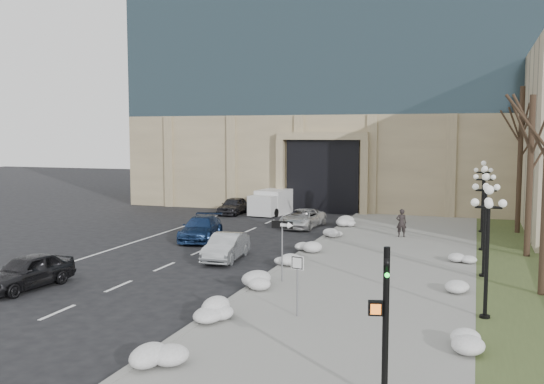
{
  "coord_description": "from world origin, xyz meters",
  "views": [
    {
      "loc": [
        7.86,
        -15.94,
        6.54
      ],
      "look_at": [
        -2.12,
        13.56,
        3.5
      ],
      "focal_mm": 40.0,
      "sensor_mm": 36.0,
      "label": 1
    }
  ],
  "objects_px": {
    "lamppost_d": "(483,187)",
    "car_b": "(226,247)",
    "one_way_sign": "(286,232)",
    "lamppost_b": "(485,211)",
    "box_truck": "(276,202)",
    "lamppost_c": "(484,197)",
    "car_c": "(201,228)",
    "car_d": "(303,218)",
    "traffic_signal": "(384,329)",
    "pedestrian": "(401,223)",
    "car_e": "(233,206)",
    "keep_sign": "(297,273)",
    "lamppost_a": "(488,234)",
    "car_a": "(27,271)"
  },
  "relations": [
    {
      "from": "lamppost_a",
      "to": "lamppost_c",
      "type": "bearing_deg",
      "value": 90.0
    },
    {
      "from": "car_a",
      "to": "traffic_signal",
      "type": "relative_size",
      "value": 1.09
    },
    {
      "from": "car_b",
      "to": "one_way_sign",
      "type": "height_order",
      "value": "one_way_sign"
    },
    {
      "from": "car_a",
      "to": "car_c",
      "type": "distance_m",
      "value": 13.12
    },
    {
      "from": "car_b",
      "to": "lamppost_d",
      "type": "distance_m",
      "value": 18.27
    },
    {
      "from": "box_truck",
      "to": "lamppost_b",
      "type": "distance_m",
      "value": 24.31
    },
    {
      "from": "car_a",
      "to": "car_d",
      "type": "height_order",
      "value": "car_a"
    },
    {
      "from": "car_d",
      "to": "traffic_signal",
      "type": "relative_size",
      "value": 1.18
    },
    {
      "from": "car_a",
      "to": "box_truck",
      "type": "relative_size",
      "value": 0.68
    },
    {
      "from": "keep_sign",
      "to": "lamppost_a",
      "type": "distance_m",
      "value": 6.71
    },
    {
      "from": "lamppost_a",
      "to": "car_e",
      "type": "bearing_deg",
      "value": 129.45
    },
    {
      "from": "car_d",
      "to": "traffic_signal",
      "type": "xyz_separation_m",
      "value": [
        9.36,
        -26.03,
        1.3
      ]
    },
    {
      "from": "car_c",
      "to": "car_d",
      "type": "bearing_deg",
      "value": 43.41
    },
    {
      "from": "car_d",
      "to": "lamppost_b",
      "type": "bearing_deg",
      "value": -39.1
    },
    {
      "from": "pedestrian",
      "to": "traffic_signal",
      "type": "distance_m",
      "value": 23.85
    },
    {
      "from": "car_e",
      "to": "box_truck",
      "type": "distance_m",
      "value": 3.48
    },
    {
      "from": "car_d",
      "to": "keep_sign",
      "type": "xyz_separation_m",
      "value": [
        5.49,
        -20.07,
        1.03
      ]
    },
    {
      "from": "lamppost_d",
      "to": "car_b",
      "type": "bearing_deg",
      "value": -133.84
    },
    {
      "from": "box_truck",
      "to": "car_d",
      "type": "bearing_deg",
      "value": -51.8
    },
    {
      "from": "car_e",
      "to": "lamppost_b",
      "type": "relative_size",
      "value": 0.85
    },
    {
      "from": "box_truck",
      "to": "lamppost_b",
      "type": "height_order",
      "value": "lamppost_b"
    },
    {
      "from": "car_b",
      "to": "lamppost_a",
      "type": "relative_size",
      "value": 0.87
    },
    {
      "from": "box_truck",
      "to": "lamppost_b",
      "type": "bearing_deg",
      "value": -42.85
    },
    {
      "from": "car_a",
      "to": "lamppost_d",
      "type": "xyz_separation_m",
      "value": [
        18.25,
        21.01,
        2.35
      ]
    },
    {
      "from": "car_a",
      "to": "lamppost_b",
      "type": "height_order",
      "value": "lamppost_b"
    },
    {
      "from": "car_a",
      "to": "car_b",
      "type": "relative_size",
      "value": 1.03
    },
    {
      "from": "pedestrian",
      "to": "box_truck",
      "type": "xyz_separation_m",
      "value": [
        -11.19,
        8.96,
        -0.05
      ]
    },
    {
      "from": "car_d",
      "to": "lamppost_a",
      "type": "xyz_separation_m",
      "value": [
        11.75,
        -18.09,
        2.43
      ]
    },
    {
      "from": "lamppost_b",
      "to": "lamppost_c",
      "type": "bearing_deg",
      "value": 90.0
    },
    {
      "from": "one_way_sign",
      "to": "lamppost_d",
      "type": "height_order",
      "value": "lamppost_d"
    },
    {
      "from": "car_b",
      "to": "pedestrian",
      "type": "xyz_separation_m",
      "value": [
        7.81,
        9.34,
        0.31
      ]
    },
    {
      "from": "car_c",
      "to": "lamppost_b",
      "type": "distance_m",
      "value": 17.26
    },
    {
      "from": "lamppost_d",
      "to": "car_a",
      "type": "bearing_deg",
      "value": -130.98
    },
    {
      "from": "car_e",
      "to": "pedestrian",
      "type": "height_order",
      "value": "pedestrian"
    },
    {
      "from": "one_way_sign",
      "to": "lamppost_b",
      "type": "bearing_deg",
      "value": 31.64
    },
    {
      "from": "box_truck",
      "to": "lamppost_c",
      "type": "relative_size",
      "value": 1.33
    },
    {
      "from": "pedestrian",
      "to": "car_e",
      "type": "bearing_deg",
      "value": -42.42
    },
    {
      "from": "traffic_signal",
      "to": "lamppost_d",
      "type": "bearing_deg",
      "value": 71.59
    },
    {
      "from": "pedestrian",
      "to": "lamppost_c",
      "type": "height_order",
      "value": "lamppost_c"
    },
    {
      "from": "car_c",
      "to": "car_e",
      "type": "height_order",
      "value": "car_c"
    },
    {
      "from": "lamppost_d",
      "to": "lamppost_a",
      "type": "bearing_deg",
      "value": -90.0
    },
    {
      "from": "keep_sign",
      "to": "lamppost_a",
      "type": "xyz_separation_m",
      "value": [
        6.26,
        1.98,
        1.4
      ]
    },
    {
      "from": "car_a",
      "to": "car_b",
      "type": "xyz_separation_m",
      "value": [
        5.7,
        7.95,
        -0.04
      ]
    },
    {
      "from": "car_c",
      "to": "lamppost_d",
      "type": "relative_size",
      "value": 1.03
    },
    {
      "from": "car_e",
      "to": "keep_sign",
      "type": "distance_m",
      "value": 28.06
    },
    {
      "from": "car_a",
      "to": "pedestrian",
      "type": "xyz_separation_m",
      "value": [
        13.52,
        17.29,
        0.27
      ]
    },
    {
      "from": "car_b",
      "to": "car_d",
      "type": "distance_m",
      "value": 11.68
    },
    {
      "from": "car_e",
      "to": "box_truck",
      "type": "bearing_deg",
      "value": 29.16
    },
    {
      "from": "car_e",
      "to": "lamppost_b",
      "type": "distance_m",
      "value": 25.25
    },
    {
      "from": "pedestrian",
      "to": "lamppost_a",
      "type": "relative_size",
      "value": 0.37
    }
  ]
}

